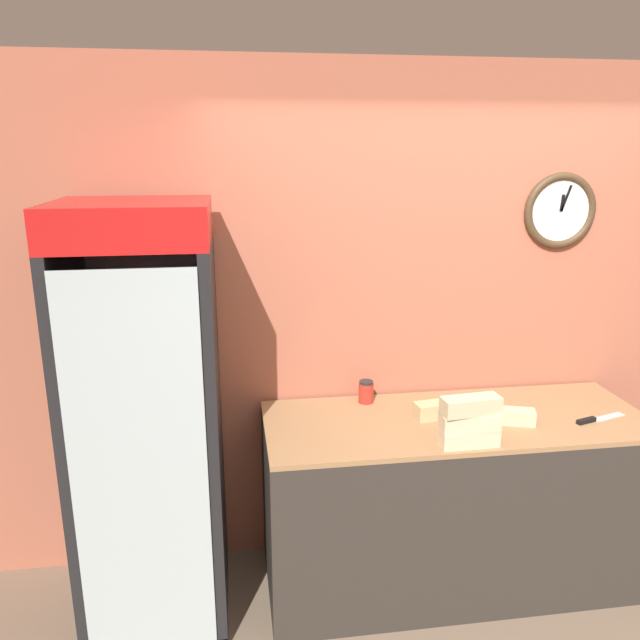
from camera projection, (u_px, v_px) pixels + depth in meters
name	position (u px, v px, depth m)	size (l,w,h in m)	color
wall_back	(436.00, 317.00, 3.46)	(5.20, 0.10, 2.70)	#B7664C
prep_counter	(452.00, 499.00, 3.30)	(1.96, 0.73, 0.93)	#332D28
beverage_cooler	(148.00, 398.00, 2.96)	(0.67, 0.73, 2.05)	black
sandwich_stack_bottom	(469.00, 437.00, 2.87)	(0.27, 0.10, 0.08)	beige
sandwich_stack_middle	(470.00, 421.00, 2.85)	(0.27, 0.10, 0.08)	beige
sandwich_stack_top	(471.00, 405.00, 2.83)	(0.28, 0.12, 0.08)	beige
sandwich_flat_left	(438.00, 409.00, 3.18)	(0.25, 0.13, 0.08)	tan
sandwich_flat_right	(507.00, 416.00, 3.11)	(0.28, 0.17, 0.07)	beige
chefs_knife	(594.00, 419.00, 3.14)	(0.31, 0.12, 0.02)	silver
condiment_jar	(366.00, 392.00, 3.36)	(0.08, 0.08, 0.12)	#B72D23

